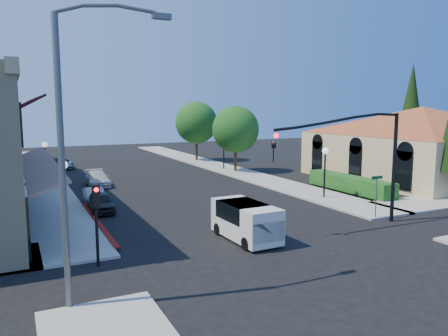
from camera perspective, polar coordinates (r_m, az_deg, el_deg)
name	(u,v)px	position (r m, az deg, el deg)	size (l,w,h in m)	color
ground	(287,249)	(20.11, 8.18, -10.40)	(120.00, 120.00, 0.00)	black
sidewalk_left	(40,176)	(43.27, -22.92, -1.02)	(3.50, 50.00, 0.12)	gray
sidewalk_right	(214,165)	(47.43, -1.34, 0.33)	(3.50, 50.00, 0.12)	gray
curb_red_strip	(98,224)	(24.89, -16.19, -7.06)	(0.25, 10.00, 0.06)	maroon
mission_building	(421,136)	(42.72, 24.35, 3.78)	(30.12, 30.12, 6.40)	tan
hedge	(349,192)	(34.04, 16.07, -3.07)	(1.40, 8.00, 1.10)	#134213
conifer_far	(411,107)	(51.43, 23.25, 7.32)	(3.20, 3.20, 11.00)	#3A2417
street_tree_a	(235,129)	(42.60, 1.51, 5.06)	(4.56, 4.56, 6.48)	#3A2417
street_tree_b	(196,123)	(51.66, -3.62, 5.93)	(4.94, 4.94, 7.02)	#3A2417
signal_mast_arm	(365,150)	(24.08, 17.98, 2.26)	(8.01, 0.39, 6.00)	black
secondary_signal	(96,210)	(17.85, -16.33, -5.28)	(0.28, 0.42, 3.32)	black
cobra_streetlight	(73,142)	(13.91, -19.09, 3.27)	(3.60, 0.25, 9.31)	#595B5E
street_name_sign	(377,190)	(26.05, 19.30, -2.71)	(0.80, 0.06, 2.50)	#595B5E
lamppost_left_near	(64,177)	(24.14, -20.18, -1.06)	(0.44, 0.44, 3.57)	black
lamppost_left_far	(45,152)	(38.01, -22.35, 1.93)	(0.44, 0.44, 3.57)	black
lamppost_right_near	(325,160)	(30.82, 13.06, 1.06)	(0.44, 0.44, 3.57)	black
lamppost_right_far	(224,143)	(44.35, -0.03, 3.28)	(0.44, 0.44, 3.57)	black
white_van	(246,219)	(20.92, 2.93, -6.69)	(1.89, 4.06, 1.77)	silver
parked_car_a	(101,202)	(27.63, -15.82, -4.31)	(1.40, 3.48, 1.19)	black
parked_car_b	(95,197)	(29.70, -16.55, -3.61)	(1.14, 3.26, 1.07)	#AAACB0
parked_car_c	(97,179)	(36.71, -16.20, -1.36)	(1.66, 4.08, 1.19)	silver
parked_car_d	(63,164)	(48.34, -20.27, 0.55)	(1.76, 3.82, 1.06)	#989A9D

